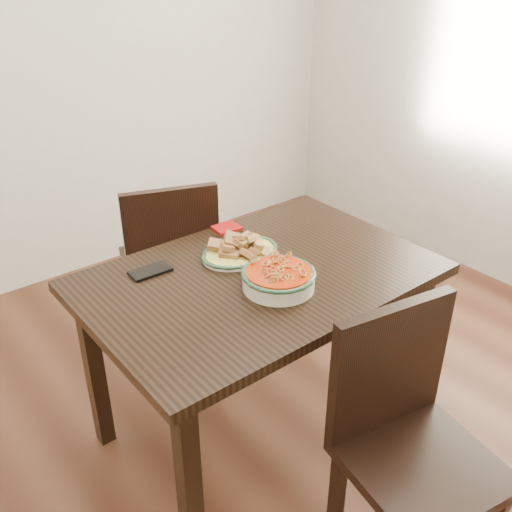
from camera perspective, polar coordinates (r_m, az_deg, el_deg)
floor at (r=2.59m, az=2.88°, el=-15.23°), size 3.50×3.50×0.00m
wall_back at (r=3.41m, az=-17.44°, el=19.15°), size 3.50×0.10×2.60m
dining_table at (r=2.12m, az=0.34°, el=-3.86°), size 1.25×0.83×0.75m
chair_far at (r=2.71m, az=-8.59°, el=-0.24°), size 0.54×0.54×0.89m
chair_near at (r=1.86m, az=14.78°, el=-16.55°), size 0.49×0.49×0.89m
fish_plate at (r=2.16m, az=-1.63°, el=1.13°), size 0.31×0.24×0.11m
noodle_bowl at (r=1.96m, az=2.27°, el=-2.06°), size 0.26×0.26×0.08m
smartphone at (r=2.10m, az=-10.53°, el=-1.49°), size 0.15×0.08×0.01m
napkin at (r=2.38m, az=-2.95°, el=2.81°), size 0.11×0.10×0.01m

